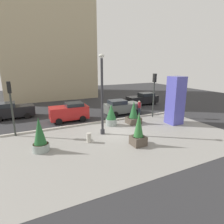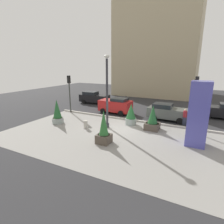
{
  "view_description": "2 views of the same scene",
  "coord_description": "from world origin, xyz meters",
  "px_view_note": "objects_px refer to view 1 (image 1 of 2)",
  "views": [
    {
      "loc": [
        -7.12,
        -13.67,
        5.8
      ],
      "look_at": [
        -0.82,
        -0.85,
        2.11
      ],
      "focal_mm": 30.17,
      "sensor_mm": 36.0,
      "label": 1
    },
    {
      "loc": [
        6.41,
        -13.89,
        5.69
      ],
      "look_at": [
        -0.21,
        -0.88,
        1.84
      ],
      "focal_mm": 28.84,
      "sensor_mm": 36.0,
      "label": 2
    }
  ],
  "objects_px": {
    "traffic_light_corner": "(154,88)",
    "car_curb_east": "(69,112)",
    "lamp_post": "(102,97)",
    "traffic_light_far_side": "(11,100)",
    "art_pillar_blue": "(175,101)",
    "pedestrian_by_curb": "(139,107)",
    "potted_plant_near_right": "(111,116)",
    "concrete_bollard": "(89,138)",
    "car_curb_west": "(143,99)",
    "car_intersection": "(11,110)",
    "potted_plant_near_left": "(40,137)",
    "potted_plant_mid_plaza": "(138,131)",
    "car_far_lane": "(121,107)",
    "potted_plant_by_pillar": "(134,114)"
  },
  "relations": [
    {
      "from": "potted_plant_mid_plaza",
      "to": "traffic_light_far_side",
      "type": "distance_m",
      "value": 10.25
    },
    {
      "from": "lamp_post",
      "to": "traffic_light_far_side",
      "type": "xyz_separation_m",
      "value": [
        -6.64,
        2.79,
        -0.16
      ]
    },
    {
      "from": "lamp_post",
      "to": "car_far_lane",
      "type": "relative_size",
      "value": 1.54
    },
    {
      "from": "potted_plant_near_left",
      "to": "potted_plant_mid_plaza",
      "type": "bearing_deg",
      "value": -17.77
    },
    {
      "from": "concrete_bollard",
      "to": "car_curb_east",
      "type": "height_order",
      "value": "car_curb_east"
    },
    {
      "from": "pedestrian_by_curb",
      "to": "car_curb_west",
      "type": "bearing_deg",
      "value": 50.54
    },
    {
      "from": "potted_plant_near_right",
      "to": "pedestrian_by_curb",
      "type": "distance_m",
      "value": 5.18
    },
    {
      "from": "potted_plant_mid_plaza",
      "to": "potted_plant_by_pillar",
      "type": "relative_size",
      "value": 1.12
    },
    {
      "from": "potted_plant_near_right",
      "to": "car_far_lane",
      "type": "relative_size",
      "value": 0.49
    },
    {
      "from": "potted_plant_near_right",
      "to": "car_curb_east",
      "type": "distance_m",
      "value": 4.59
    },
    {
      "from": "potted_plant_mid_plaza",
      "to": "potted_plant_near_right",
      "type": "height_order",
      "value": "potted_plant_mid_plaza"
    },
    {
      "from": "car_curb_west",
      "to": "art_pillar_blue",
      "type": "bearing_deg",
      "value": -105.12
    },
    {
      "from": "lamp_post",
      "to": "potted_plant_by_pillar",
      "type": "height_order",
      "value": "lamp_post"
    },
    {
      "from": "potted_plant_near_left",
      "to": "art_pillar_blue",
      "type": "bearing_deg",
      "value": 3.11
    },
    {
      "from": "car_curb_west",
      "to": "pedestrian_by_curb",
      "type": "bearing_deg",
      "value": -129.46
    },
    {
      "from": "potted_plant_mid_plaza",
      "to": "potted_plant_near_right",
      "type": "relative_size",
      "value": 1.22
    },
    {
      "from": "traffic_light_corner",
      "to": "traffic_light_far_side",
      "type": "bearing_deg",
      "value": 178.24
    },
    {
      "from": "potted_plant_near_left",
      "to": "car_curb_east",
      "type": "relative_size",
      "value": 0.61
    },
    {
      "from": "concrete_bollard",
      "to": "traffic_light_far_side",
      "type": "distance_m",
      "value": 6.9
    },
    {
      "from": "traffic_light_corner",
      "to": "car_curb_east",
      "type": "height_order",
      "value": "traffic_light_corner"
    },
    {
      "from": "potted_plant_mid_plaza",
      "to": "car_intersection",
      "type": "relative_size",
      "value": 0.56
    },
    {
      "from": "traffic_light_far_side",
      "to": "pedestrian_by_curb",
      "type": "height_order",
      "value": "traffic_light_far_side"
    },
    {
      "from": "lamp_post",
      "to": "art_pillar_blue",
      "type": "bearing_deg",
      "value": -3.32
    },
    {
      "from": "art_pillar_blue",
      "to": "potted_plant_near_right",
      "type": "distance_m",
      "value": 6.4
    },
    {
      "from": "car_far_lane",
      "to": "pedestrian_by_curb",
      "type": "bearing_deg",
      "value": -29.79
    },
    {
      "from": "traffic_light_far_side",
      "to": "car_intersection",
      "type": "xyz_separation_m",
      "value": [
        -0.33,
        5.87,
        -2.13
      ]
    },
    {
      "from": "traffic_light_corner",
      "to": "car_far_lane",
      "type": "height_order",
      "value": "traffic_light_corner"
    },
    {
      "from": "car_intersection",
      "to": "concrete_bollard",
      "type": "bearing_deg",
      "value": -61.47
    },
    {
      "from": "art_pillar_blue",
      "to": "pedestrian_by_curb",
      "type": "height_order",
      "value": "art_pillar_blue"
    },
    {
      "from": "potted_plant_near_left",
      "to": "car_far_lane",
      "type": "xyz_separation_m",
      "value": [
        9.6,
        6.09,
        -0.17
      ]
    },
    {
      "from": "potted_plant_mid_plaza",
      "to": "art_pillar_blue",
      "type": "bearing_deg",
      "value": 24.43
    },
    {
      "from": "potted_plant_near_right",
      "to": "car_curb_east",
      "type": "xyz_separation_m",
      "value": [
        -3.22,
        3.27,
        -0.02
      ]
    },
    {
      "from": "lamp_post",
      "to": "car_curb_east",
      "type": "relative_size",
      "value": 1.67
    },
    {
      "from": "potted_plant_near_left",
      "to": "traffic_light_corner",
      "type": "bearing_deg",
      "value": 16.0
    },
    {
      "from": "traffic_light_corner",
      "to": "car_intersection",
      "type": "relative_size",
      "value": 1.07
    },
    {
      "from": "art_pillar_blue",
      "to": "pedestrian_by_curb",
      "type": "relative_size",
      "value": 2.83
    },
    {
      "from": "art_pillar_blue",
      "to": "pedestrian_by_curb",
      "type": "distance_m",
      "value": 4.74
    },
    {
      "from": "potted_plant_near_left",
      "to": "concrete_bollard",
      "type": "bearing_deg",
      "value": -0.74
    },
    {
      "from": "car_curb_east",
      "to": "potted_plant_by_pillar",
      "type": "bearing_deg",
      "value": -34.23
    },
    {
      "from": "potted_plant_near_left",
      "to": "car_intersection",
      "type": "xyz_separation_m",
      "value": [
        -1.93,
        9.78,
        -0.15
      ]
    },
    {
      "from": "lamp_post",
      "to": "potted_plant_by_pillar",
      "type": "relative_size",
      "value": 2.89
    },
    {
      "from": "traffic_light_corner",
      "to": "art_pillar_blue",
      "type": "bearing_deg",
      "value": -81.33
    },
    {
      "from": "potted_plant_mid_plaza",
      "to": "car_far_lane",
      "type": "distance_m",
      "value": 8.74
    },
    {
      "from": "concrete_bollard",
      "to": "pedestrian_by_curb",
      "type": "relative_size",
      "value": 0.46
    },
    {
      "from": "car_curb_east",
      "to": "art_pillar_blue",
      "type": "bearing_deg",
      "value": -30.98
    },
    {
      "from": "traffic_light_far_side",
      "to": "potted_plant_mid_plaza",
      "type": "bearing_deg",
      "value": -36.52
    },
    {
      "from": "potted_plant_near_right",
      "to": "car_curb_west",
      "type": "height_order",
      "value": "potted_plant_near_right"
    },
    {
      "from": "art_pillar_blue",
      "to": "pedestrian_by_curb",
      "type": "xyz_separation_m",
      "value": [
        -1.17,
        4.37,
        -1.41
      ]
    },
    {
      "from": "potted_plant_near_right",
      "to": "art_pillar_blue",
      "type": "bearing_deg",
      "value": -20.44
    },
    {
      "from": "traffic_light_corner",
      "to": "potted_plant_near_right",
      "type": "bearing_deg",
      "value": -173.58
    }
  ]
}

